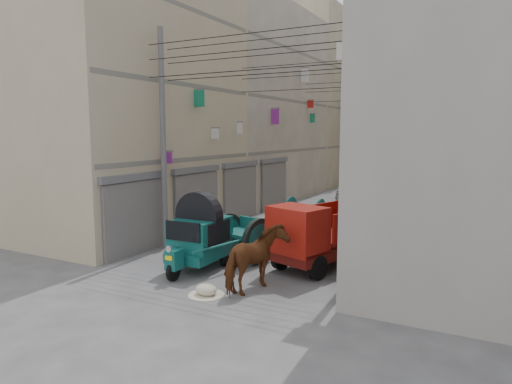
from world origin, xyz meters
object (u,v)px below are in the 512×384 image
Objects in this scene: second_cart at (305,211)px; feed_sack at (206,290)px; auto_rickshaw at (199,235)px; distant_car_grey at (418,182)px; tonga_cart at (242,237)px; mini_truck at (315,238)px; distant_car_white at (357,192)px; horse at (256,259)px; distant_car_green at (405,173)px.

feed_sack is (1.01, -9.52, -0.57)m from second_cart.
distant_car_grey is (2.88, 24.56, -0.53)m from auto_rickshaw.
distant_car_grey is (2.14, 23.13, -0.22)m from tonga_cart.
mini_truck is 6.72× the size of feed_sack.
auto_rickshaw is 0.73× the size of distant_car_white.
auto_rickshaw is at bearing -105.28° from tonga_cart.
mini_truck is at bearing -63.52° from second_cart.
tonga_cart is 5.96× the size of feed_sack.
distant_car_white is (-0.24, 14.91, -0.17)m from tonga_cart.
distant_car_white is 8.56m from distant_car_grey.
tonga_cart is 0.98× the size of distant_car_white.
distant_car_white is (-2.03, 17.28, -0.25)m from horse.
horse is at bearing -74.84° from second_cart.
tonga_cart is 0.89× the size of mini_truck.
horse is at bearing -21.95° from auto_rickshaw.
feed_sack is (-1.70, -3.57, -0.85)m from mini_truck.
second_cart is at bearing 96.04° from feed_sack.
auto_rickshaw reaches higher than horse.
tonga_cart reaches higher than distant_car_white.
distant_car_grey is at bearing 81.86° from auto_rickshaw.
distant_car_grey is at bearing -82.51° from horse.
auto_rickshaw is at bearing 129.05° from feed_sack.
feed_sack is 1.55m from horse.
distant_car_grey is 0.76× the size of distant_car_green.
tonga_cart is 2.98m from horse.
distant_car_grey is (-0.36, 22.88, -0.43)m from mini_truck.
distant_car_white is at bearing -75.04° from horse.
mini_truck is 1.10× the size of distant_car_white.
horse is 17.40m from distant_car_white.
auto_rickshaw is 7.66m from second_cart.
horse is at bearing 105.39° from distant_car_white.
auto_rickshaw is 1.29× the size of horse.
auto_rickshaw is 1.70× the size of second_cart.
auto_rickshaw reaches higher than tonga_cart.
distant_car_grey is at bearing 102.87° from distant_car_green.
second_cart is at bearing 98.83° from distant_car_white.
tonga_cart is at bearing 61.22° from auto_rickshaw.
distant_car_white is at bearing -111.08° from distant_car_grey.
distant_car_white is 0.80× the size of distant_car_green.
distant_car_green is (-1.73, 32.04, -0.21)m from horse.
tonga_cart is 14.91m from distant_car_white.
mini_truck is (3.23, 1.69, -0.10)m from auto_rickshaw.
tonga_cart is 23.23m from distant_car_grey.
mini_truck is 6.54m from second_cart.
distant_car_green is (-2.08, 6.54, 0.09)m from distant_car_grey.
auto_rickshaw is 2.61m from feed_sack.
auto_rickshaw is at bearing 83.76° from distant_car_green.
tonga_cart is at bearing -44.72° from horse.
tonga_cart is at bearing -86.01° from second_cart.
feed_sack is (1.53, -1.89, -0.96)m from auto_rickshaw.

